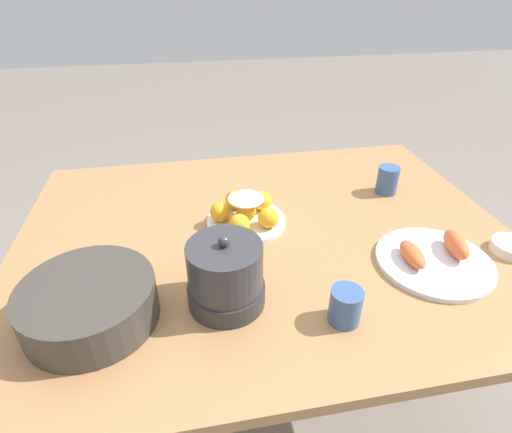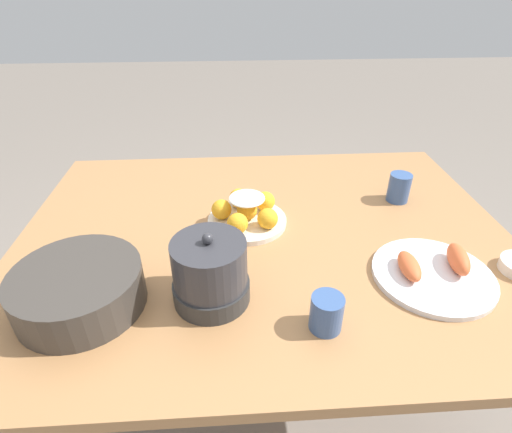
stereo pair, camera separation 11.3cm
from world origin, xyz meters
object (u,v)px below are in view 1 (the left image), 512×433
object	(u,v)px
dining_table	(266,255)
seafood_platter	(435,258)
sauce_bowl	(512,247)
cup_far	(345,306)
cup_near	(387,180)
warming_pot	(226,275)
cake_plate	(246,214)
serving_bowl	(89,302)

from	to	relation	value
dining_table	seafood_platter	xyz separation A→B (m)	(-0.39, 0.21, 0.10)
sauce_bowl	seafood_platter	size ratio (longest dim) A/B	0.36
cup_far	dining_table	bearing A→B (deg)	-74.58
sauce_bowl	cup_far	bearing A→B (deg)	15.73
cup_near	warming_pot	bearing A→B (deg)	35.12
cake_plate	dining_table	bearing A→B (deg)	131.64
seafood_platter	cup_far	xyz separation A→B (m)	(0.30, 0.14, 0.03)
cake_plate	cup_far	distance (m)	0.43
dining_table	seafood_platter	distance (m)	0.46
cup_far	cup_near	bearing A→B (deg)	-123.87
cup_near	cup_far	world-z (taller)	cup_near
cup_near	cup_far	size ratio (longest dim) A/B	1.13
seafood_platter	serving_bowl	bearing A→B (deg)	2.85
seafood_platter	warming_pot	world-z (taller)	warming_pot
sauce_bowl	seafood_platter	distance (m)	0.23
seafood_platter	sauce_bowl	bearing A→B (deg)	-178.35
cup_near	warming_pot	size ratio (longest dim) A/B	0.51
seafood_platter	cup_far	bearing A→B (deg)	25.37
serving_bowl	cup_near	size ratio (longest dim) A/B	3.07
cake_plate	cup_near	distance (m)	0.50
cup_near	warming_pot	distance (m)	0.71
cup_near	seafood_platter	bearing A→B (deg)	82.99
dining_table	cup_near	size ratio (longest dim) A/B	15.16
dining_table	cake_plate	world-z (taller)	cake_plate
seafood_platter	warming_pot	xyz separation A→B (m)	(0.54, 0.04, 0.06)
cake_plate	cup_near	bearing A→B (deg)	-168.01
dining_table	cake_plate	size ratio (longest dim) A/B	6.02
serving_bowl	cake_plate	bearing A→B (deg)	-141.20
dining_table	cake_plate	bearing A→B (deg)	-48.36
serving_bowl	seafood_platter	bearing A→B (deg)	-177.15
dining_table	serving_bowl	distance (m)	0.52
cup_near	cake_plate	bearing A→B (deg)	11.99
cup_near	warming_pot	xyz separation A→B (m)	(0.58, 0.41, 0.03)
serving_bowl	cup_far	world-z (taller)	serving_bowl
seafood_platter	cup_far	size ratio (longest dim) A/B	3.57
serving_bowl	warming_pot	xyz separation A→B (m)	(-0.29, -0.00, 0.03)
warming_pot	seafood_platter	bearing A→B (deg)	-175.77
sauce_bowl	warming_pot	world-z (taller)	warming_pot
cake_plate	cup_far	world-z (taller)	cake_plate
seafood_platter	cup_near	distance (m)	0.37
dining_table	cup_far	xyz separation A→B (m)	(-0.10, 0.35, 0.12)
dining_table	sauce_bowl	distance (m)	0.66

